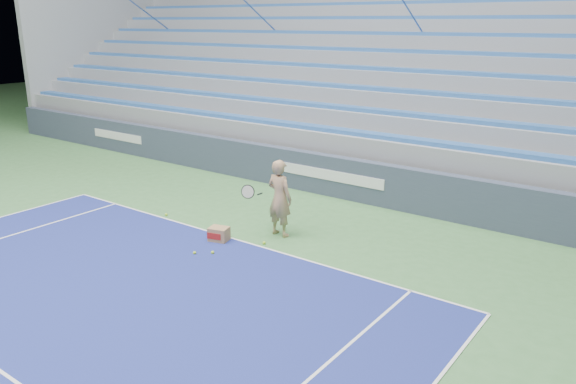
% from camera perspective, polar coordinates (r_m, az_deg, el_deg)
% --- Properties ---
extents(sponsor_barrier, '(30.00, 0.32, 1.10)m').
position_cam_1_polar(sponsor_barrier, '(15.13, 4.63, 1.64)').
color(sponsor_barrier, '#363F52').
rests_on(sponsor_barrier, ground).
extents(bleachers, '(31.00, 9.15, 7.30)m').
position_cam_1_polar(bleachers, '(19.82, 13.69, 10.18)').
color(bleachers, gray).
rests_on(bleachers, ground).
extents(tennis_player, '(0.93, 0.84, 1.71)m').
position_cam_1_polar(tennis_player, '(12.18, -0.88, -0.62)').
color(tennis_player, tan).
rests_on(tennis_player, ground).
extents(ball_box, '(0.48, 0.41, 0.31)m').
position_cam_1_polar(ball_box, '(12.17, -7.04, -4.27)').
color(ball_box, '#9C754B').
rests_on(ball_box, ground).
extents(tennis_ball_0, '(0.07, 0.07, 0.07)m').
position_cam_1_polar(tennis_ball_0, '(11.60, -9.47, -6.12)').
color(tennis_ball_0, '#BAE92F').
rests_on(tennis_ball_0, ground).
extents(tennis_ball_1, '(0.07, 0.07, 0.07)m').
position_cam_1_polar(tennis_ball_1, '(11.56, -7.66, -6.11)').
color(tennis_ball_1, '#BAE92F').
rests_on(tennis_ball_1, ground).
extents(tennis_ball_2, '(0.07, 0.07, 0.07)m').
position_cam_1_polar(tennis_ball_2, '(11.95, -2.45, -5.18)').
color(tennis_ball_2, '#BAE92F').
rests_on(tennis_ball_2, ground).
extents(tennis_ball_3, '(0.07, 0.07, 0.07)m').
position_cam_1_polar(tennis_ball_3, '(13.96, -12.27, -2.25)').
color(tennis_ball_3, '#BAE92F').
rests_on(tennis_ball_3, ground).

